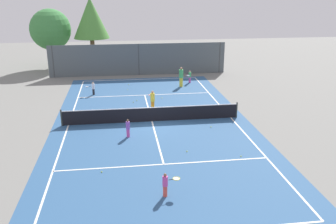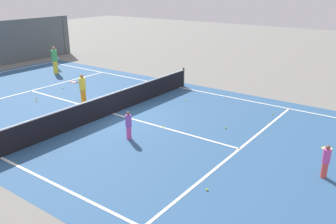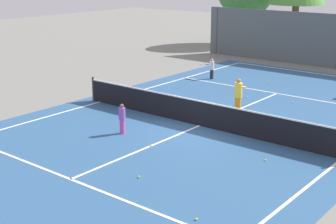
# 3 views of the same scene
# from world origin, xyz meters

# --- Properties ---
(ground_plane) EXTENTS (80.00, 80.00, 0.00)m
(ground_plane) POSITION_xyz_m (0.00, 0.00, 0.00)
(ground_plane) COLOR slate
(court_surface) EXTENTS (13.00, 25.00, 0.01)m
(court_surface) POSITION_xyz_m (0.00, 0.00, 0.00)
(court_surface) COLOR #2D5684
(court_surface) RESTS_ON ground_plane
(tennis_net) EXTENTS (11.90, 0.10, 1.10)m
(tennis_net) POSITION_xyz_m (0.00, 0.00, 0.51)
(tennis_net) COLOR #333833
(tennis_net) RESTS_ON ground_plane
(player_2) EXTENTS (0.24, 0.24, 1.12)m
(player_2) POSITION_xyz_m (-1.67, -2.51, 0.57)
(player_2) COLOR #D14799
(player_2) RESTS_ON ground_plane
(player_4) EXTENTS (0.45, 0.90, 1.50)m
(player_4) POSITION_xyz_m (0.28, 2.32, 0.77)
(player_4) COLOR orange
(player_4) RESTS_ON ground_plane
(player_5) EXTENTS (0.82, 0.45, 1.11)m
(player_5) POSITION_xyz_m (-4.29, 7.10, 0.58)
(player_5) COLOR #232328
(player_5) RESTS_ON ground_plane
(tennis_ball_0) EXTENTS (0.07, 0.07, 0.07)m
(tennis_ball_0) POSITION_xyz_m (-1.37, 8.20, 0.03)
(tennis_ball_0) COLOR #CCE533
(tennis_ball_0) RESTS_ON ground_plane
(tennis_ball_1) EXTENTS (0.07, 0.07, 0.07)m
(tennis_ball_1) POSITION_xyz_m (-0.75, 4.83, 0.03)
(tennis_ball_1) COLOR #CCE533
(tennis_ball_1) RESTS_ON ground_plane
(tennis_ball_2) EXTENTS (0.07, 0.07, 0.07)m
(tennis_ball_2) POSITION_xyz_m (-1.22, 10.01, 0.03)
(tennis_ball_2) COLOR #CCE533
(tennis_ball_2) RESTS_ON ground_plane
(tennis_ball_3) EXTENTS (0.07, 0.07, 0.07)m
(tennis_ball_3) POSITION_xyz_m (3.68, -1.64, 0.03)
(tennis_ball_3) COLOR #CCE533
(tennis_ball_3) RESTS_ON ground_plane
(tennis_ball_4) EXTENTS (0.07, 0.07, 0.07)m
(tennis_ball_4) POSITION_xyz_m (4.20, -6.07, 0.03)
(tennis_ball_4) COLOR #CCE533
(tennis_ball_4) RESTS_ON ground_plane
(tennis_ball_5) EXTENTS (0.07, 0.07, 0.07)m
(tennis_ball_5) POSITION_xyz_m (1.32, 5.31, 0.03)
(tennis_ball_5) COLOR #CCE533
(tennis_ball_5) RESTS_ON ground_plane
(tennis_ball_6) EXTENTS (0.07, 0.07, 0.07)m
(tennis_ball_6) POSITION_xyz_m (-4.99, 9.54, 0.03)
(tennis_ball_6) COLOR #CCE533
(tennis_ball_6) RESTS_ON ground_plane
(tennis_ball_7) EXTENTS (0.07, 0.07, 0.07)m
(tennis_ball_7) POSITION_xyz_m (-1.05, 4.40, 0.03)
(tennis_ball_7) COLOR #CCE533
(tennis_ball_7) RESTS_ON ground_plane
(tennis_ball_8) EXTENTS (0.07, 0.07, 0.07)m
(tennis_ball_8) POSITION_xyz_m (-4.91, 0.70, 0.03)
(tennis_ball_8) COLOR #CCE533
(tennis_ball_8) RESTS_ON ground_plane
(tennis_ball_9) EXTENTS (0.07, 0.07, 0.07)m
(tennis_ball_9) POSITION_xyz_m (1.45, -5.09, 0.03)
(tennis_ball_9) COLOR #CCE533
(tennis_ball_9) RESTS_ON ground_plane
(tennis_ball_10) EXTENTS (0.07, 0.07, 0.07)m
(tennis_ball_10) POSITION_xyz_m (0.02, -2.89, 0.03)
(tennis_ball_10) COLOR #CCE533
(tennis_ball_10) RESTS_ON ground_plane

